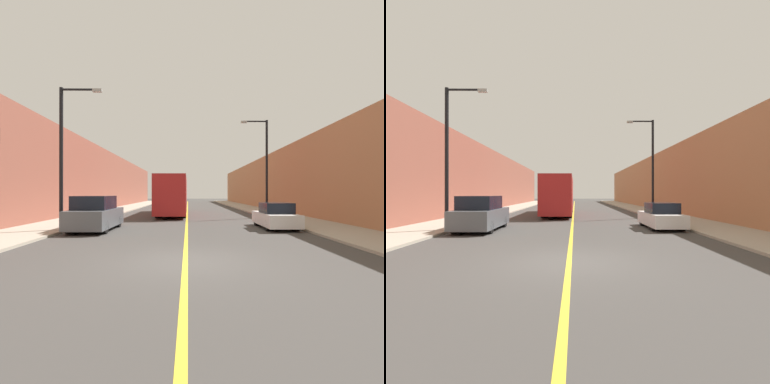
{
  "view_description": "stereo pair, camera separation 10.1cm",
  "coord_description": "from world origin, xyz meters",
  "views": [
    {
      "loc": [
        0.08,
        -9.01,
        2.09
      ],
      "look_at": [
        0.43,
        16.69,
        2.17
      ],
      "focal_mm": 28.0,
      "sensor_mm": 36.0,
      "label": 1
    },
    {
      "loc": [
        0.18,
        -9.01,
        2.09
      ],
      "look_at": [
        0.43,
        16.69,
        2.17
      ],
      "focal_mm": 28.0,
      "sensor_mm": 36.0,
      "label": 2
    }
  ],
  "objects": [
    {
      "name": "sidewalk_left",
      "position": [
        -8.23,
        30.0,
        0.06
      ],
      "size": [
        3.6,
        72.0,
        0.12
      ],
      "primitive_type": "cube",
      "color": "#A89E8C",
      "rests_on": "ground"
    },
    {
      "name": "street_lamp_left",
      "position": [
        -6.55,
        7.14,
        4.43
      ],
      "size": [
        2.28,
        0.24,
        7.63
      ],
      "color": "black",
      "rests_on": "sidewalk_left"
    },
    {
      "name": "sidewalk_right",
      "position": [
        8.23,
        30.0,
        0.06
      ],
      "size": [
        3.6,
        72.0,
        0.12
      ],
      "primitive_type": "cube",
      "color": "#A89E8C",
      "rests_on": "ground"
    },
    {
      "name": "ground_plane",
      "position": [
        0.0,
        0.0,
        0.0
      ],
      "size": [
        200.0,
        200.0,
        0.0
      ],
      "primitive_type": "plane",
      "color": "#3F3D3A"
    },
    {
      "name": "road_center_line",
      "position": [
        0.0,
        30.0,
        0.0
      ],
      "size": [
        0.16,
        72.0,
        0.01
      ],
      "primitive_type": "cube",
      "color": "gold",
      "rests_on": "ground"
    },
    {
      "name": "car_right_near",
      "position": [
        5.25,
        8.59,
        0.68
      ],
      "size": [
        1.82,
        4.43,
        1.51
      ],
      "color": "silver",
      "rests_on": "ground"
    },
    {
      "name": "building_row_left",
      "position": [
        -12.04,
        30.0,
        3.72
      ],
      "size": [
        4.0,
        72.0,
        7.45
      ],
      "primitive_type": "cube",
      "color": "brown",
      "rests_on": "ground"
    },
    {
      "name": "bus",
      "position": [
        -1.36,
        19.81,
        1.9
      ],
      "size": [
        2.58,
        12.55,
        3.57
      ],
      "color": "#AD1E1E",
      "rests_on": "ground"
    },
    {
      "name": "street_lamp_right",
      "position": [
        6.56,
        16.11,
        4.67
      ],
      "size": [
        2.28,
        0.24,
        8.11
      ],
      "color": "black",
      "rests_on": "sidewalk_right"
    },
    {
      "name": "parked_suv_left",
      "position": [
        -5.06,
        7.71,
        0.89
      ],
      "size": [
        2.04,
        4.82,
        1.92
      ],
      "color": "#51565B",
      "rests_on": "ground"
    },
    {
      "name": "building_row_right",
      "position": [
        12.04,
        30.0,
        3.44
      ],
      "size": [
        4.0,
        72.0,
        6.88
      ],
      "primitive_type": "cube",
      "color": "#B2724C",
      "rests_on": "ground"
    }
  ]
}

